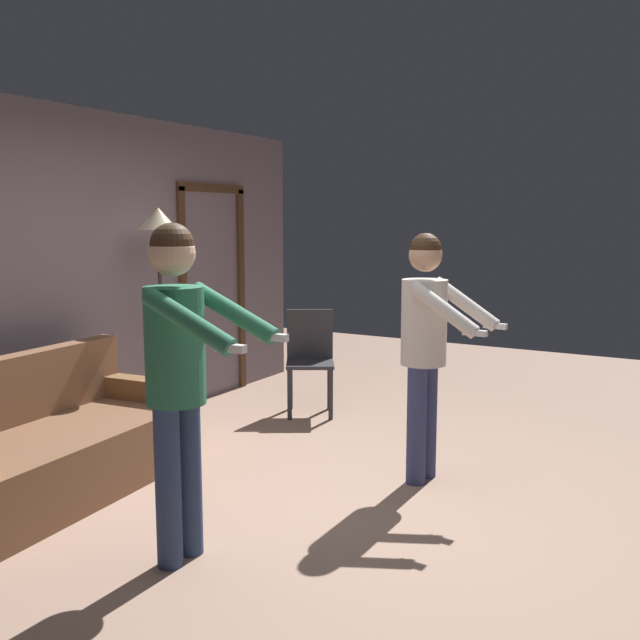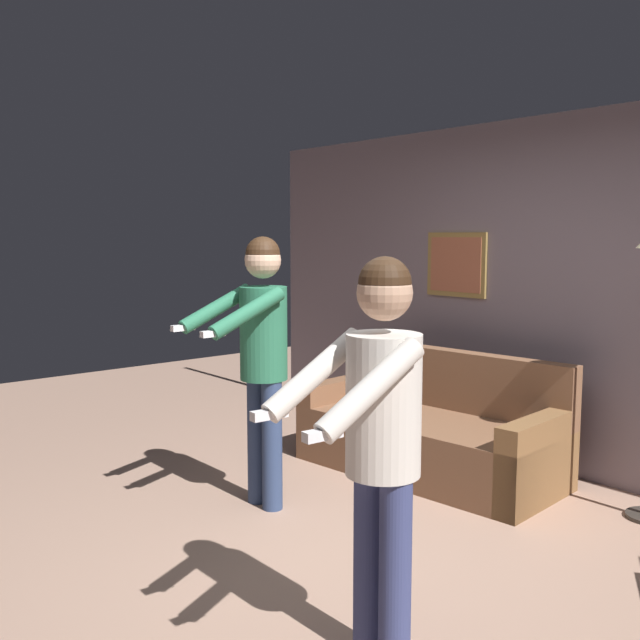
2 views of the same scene
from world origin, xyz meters
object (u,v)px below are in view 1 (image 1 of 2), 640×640
object	(u,v)px
person_standing_right	(426,334)
dining_chair_distant	(310,355)
person_standing_left	(178,360)
couch	(49,452)
torchiere_lamp	(159,247)

from	to	relation	value
person_standing_right	dining_chair_distant	xyz separation A→B (m)	(1.10, 1.54, -0.47)
person_standing_left	dining_chair_distant	bearing A→B (deg)	17.92
person_standing_left	dining_chair_distant	xyz separation A→B (m)	(2.78, 0.90, -0.52)
person_standing_left	person_standing_right	size ratio (longest dim) A/B	1.04
couch	person_standing_right	distance (m)	2.54
torchiere_lamp	couch	bearing A→B (deg)	-166.20
couch	person_standing_right	world-z (taller)	person_standing_right
torchiere_lamp	dining_chair_distant	world-z (taller)	torchiere_lamp
couch	person_standing_right	xyz separation A→B (m)	(1.42, -1.98, 0.72)
person_standing_right	couch	bearing A→B (deg)	125.59
couch	dining_chair_distant	distance (m)	2.57
person_standing_left	person_standing_right	xyz separation A→B (m)	(1.69, -0.64, -0.06)
dining_chair_distant	torchiere_lamp	bearing A→B (deg)	143.27
person_standing_left	couch	bearing A→B (deg)	78.62
couch	dining_chair_distant	bearing A→B (deg)	-9.82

